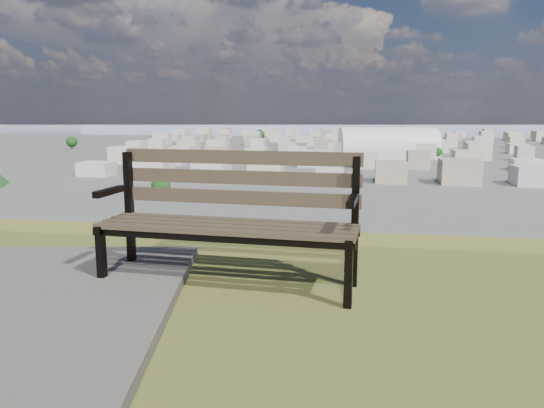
# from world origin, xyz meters

# --- Properties ---
(park_bench) EXTENTS (1.99, 0.75, 1.02)m
(park_bench) POSITION_xyz_m (-0.72, 2.67, 25.58)
(park_bench) COLOR #453928
(park_bench) RESTS_ON hilltop_mesa
(arena) EXTENTS (57.05, 32.50, 22.68)m
(arena) POSITION_xyz_m (13.82, 304.42, 5.35)
(arena) COLOR silver
(arena) RESTS_ON ground
(city_blocks) EXTENTS (395.00, 361.00, 7.00)m
(city_blocks) POSITION_xyz_m (0.00, 394.44, 3.50)
(city_blocks) COLOR beige
(city_blocks) RESTS_ON ground
(city_trees) EXTENTS (406.52, 387.20, 9.98)m
(city_trees) POSITION_xyz_m (-26.39, 319.00, 4.83)
(city_trees) COLOR #332119
(city_trees) RESTS_ON ground
(bay_water) EXTENTS (2400.00, 700.00, 0.12)m
(bay_water) POSITION_xyz_m (0.00, 900.00, 0.00)
(bay_water) COLOR #8091A3
(bay_water) RESTS_ON ground
(far_hills) EXTENTS (2050.00, 340.00, 60.00)m
(far_hills) POSITION_xyz_m (-60.92, 1402.93, 25.47)
(far_hills) COLOR #9FA9C6
(far_hills) RESTS_ON ground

